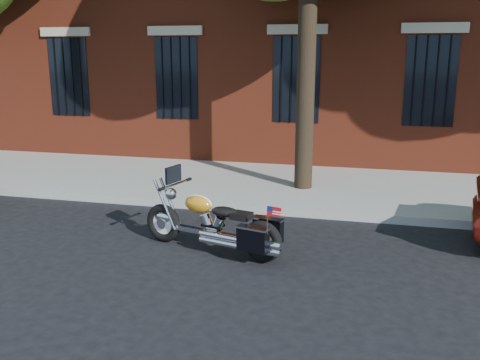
# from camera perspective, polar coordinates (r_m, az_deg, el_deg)

# --- Properties ---
(ground) EXTENTS (120.00, 120.00, 0.00)m
(ground) POSITION_cam_1_polar(r_m,az_deg,el_deg) (8.37, 0.62, -6.26)
(ground) COLOR black
(ground) RESTS_ON ground
(curb) EXTENTS (40.00, 0.16, 0.15)m
(curb) POSITION_cam_1_polar(r_m,az_deg,el_deg) (9.63, 2.55, -3.16)
(curb) COLOR gray
(curb) RESTS_ON ground
(sidewalk) EXTENTS (40.00, 3.60, 0.15)m
(sidewalk) POSITION_cam_1_polar(r_m,az_deg,el_deg) (11.42, 4.46, -0.55)
(sidewalk) COLOR gray
(sidewalk) RESTS_ON ground
(motorcycle) EXTENTS (2.25, 1.08, 1.20)m
(motorcycle) POSITION_cam_1_polar(r_m,az_deg,el_deg) (7.67, -2.46, -4.94)
(motorcycle) COLOR black
(motorcycle) RESTS_ON ground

